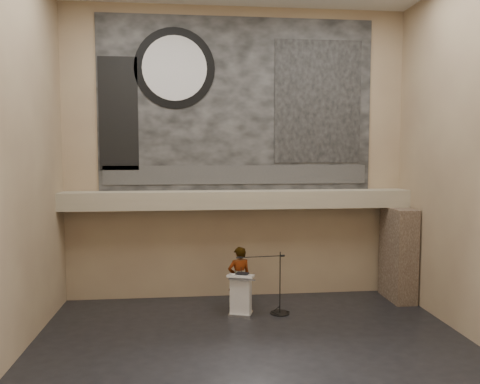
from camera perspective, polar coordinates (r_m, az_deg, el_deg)
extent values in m
plane|color=black|center=(10.75, 1.87, -18.75)|extent=(10.00, 10.00, 0.00)
cube|color=#896F57|center=(13.83, -0.35, 4.62)|extent=(10.00, 0.02, 8.50)
cube|color=#896F57|center=(5.92, 7.29, 4.37)|extent=(10.00, 0.02, 8.50)
cube|color=#896F57|center=(10.42, -26.52, 4.07)|extent=(0.02, 8.00, 8.50)
cube|color=#896F57|center=(11.65, 27.18, 4.06)|extent=(0.02, 8.00, 8.50)
cube|color=gray|center=(13.49, -0.18, -0.92)|extent=(10.00, 0.80, 0.50)
cylinder|color=#B2893D|center=(13.41, -6.98, -2.19)|extent=(0.04, 0.04, 0.06)
cylinder|color=#B2893D|center=(13.80, 7.72, -2.01)|extent=(0.04, 0.04, 0.06)
cube|color=black|center=(13.87, -0.34, 10.62)|extent=(8.00, 0.05, 5.00)
cube|color=#2F2F2F|center=(13.77, -0.32, 2.12)|extent=(7.76, 0.02, 0.55)
cylinder|color=black|center=(13.91, -7.97, 14.71)|extent=(2.30, 0.02, 2.30)
cylinder|color=silver|center=(13.89, -7.98, 14.73)|extent=(1.84, 0.02, 1.84)
cube|color=black|center=(14.28, 9.49, 10.79)|extent=(2.60, 0.02, 3.60)
cube|color=black|center=(13.89, -14.61, 9.21)|extent=(1.10, 0.02, 3.20)
cube|color=#45352A|center=(14.54, 18.72, -7.14)|extent=(0.60, 1.40, 2.70)
cube|color=silver|center=(12.78, 0.10, -14.64)|extent=(0.70, 0.61, 0.08)
cube|color=silver|center=(12.62, 0.10, -12.41)|extent=(0.61, 0.50, 0.96)
cube|color=silver|center=(12.46, 0.11, -10.19)|extent=(0.78, 0.65, 0.12)
cube|color=black|center=(12.49, 0.26, -9.93)|extent=(0.39, 0.36, 0.04)
cube|color=white|center=(12.41, -0.41, -10.11)|extent=(0.28, 0.34, 0.00)
imported|color=silver|center=(12.96, -0.10, -10.48)|extent=(0.71, 0.54, 1.75)
cylinder|color=black|center=(12.98, 4.87, -14.48)|extent=(0.52, 0.52, 0.02)
cylinder|color=black|center=(12.73, 4.90, -10.97)|extent=(0.03, 0.03, 1.68)
cylinder|color=black|center=(12.42, 2.42, -7.88)|extent=(1.24, 0.13, 0.02)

